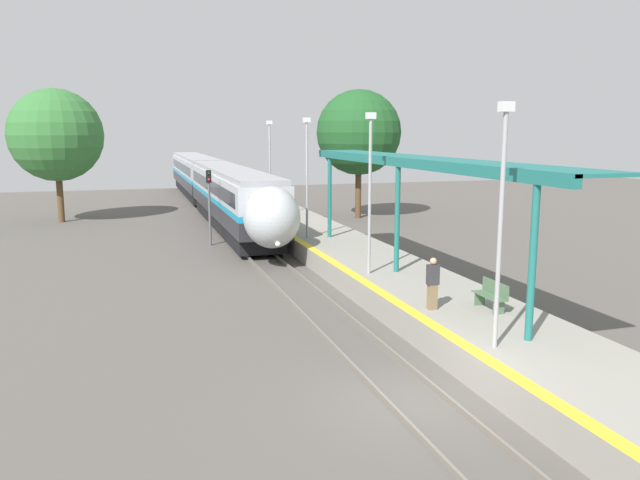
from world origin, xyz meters
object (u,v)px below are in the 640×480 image
Objects in this scene: lamppost_near at (501,212)px; lamppost_farthest at (270,163)px; platform_bench at (492,295)px; train at (211,183)px; lamppost_far at (307,171)px; person_waiting at (433,283)px; railway_signal at (209,200)px; lamppost_mid at (370,184)px.

lamppost_near is 1.00× the size of lamppost_farthest.
platform_bench is 0.23× the size of lamppost_near.
platform_bench is at bearing 59.25° from lamppost_near.
lamppost_farthest is at bearing -77.15° from train.
lamppost_near is at bearing -90.00° from lamppost_far.
person_waiting is 18.68m from railway_signal.
lamppost_near is 8.77m from lamppost_mid.
lamppost_mid reaches higher than railway_signal.
lamppost_mid is 8.77m from lamppost_far.
platform_bench is at bearing -82.96° from lamppost_far.
train is 7.74× the size of lamppost_near.
lamppost_mid is at bearing 90.62° from person_waiting.
lamppost_far is at bearing 90.23° from person_waiting.
lamppost_mid and lamppost_farthest have the same top height.
lamppost_farthest is at bearing 90.00° from lamppost_far.
lamppost_mid is at bearing -90.00° from lamppost_farthest.
person_waiting is at bearing 89.10° from lamppost_near.
lamppost_near is 26.32m from lamppost_farthest.
platform_bench is 0.23× the size of lamppost_mid.
railway_signal is at bearing 137.51° from lamppost_far.
lamppost_far is (-1.79, 14.53, 3.00)m from platform_bench.
train is 33.76× the size of platform_bench.
train is 29.18× the size of person_waiting.
railway_signal is at bearing -97.55° from train.
train is 11.21× the size of railway_signal.
lamppost_near and lamppost_farthest have the same top height.
lamppost_mid is at bearing -85.04° from train.
lamppost_far is at bearing -82.84° from train.
lamppost_near and lamppost_far have the same top height.
person_waiting is 22.90m from lamppost_farthest.
railway_signal is 13.77m from lamppost_mid.
railway_signal is (-4.56, 18.09, 0.86)m from person_waiting.
platform_bench is at bearing -17.71° from person_waiting.
platform_bench is 0.23× the size of lamppost_farthest.
platform_bench is 0.23× the size of lamppost_far.
railway_signal is at bearing -134.05° from lamppost_farthest.
platform_bench is at bearing -82.89° from train.
platform_bench is 0.86× the size of person_waiting.
railway_signal is 22.20m from lamppost_near.
lamppost_far is at bearing -90.00° from lamppost_farthest.
train is at bearing 97.16° from lamppost_far.
lamppost_near is 1.00× the size of lamppost_mid.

